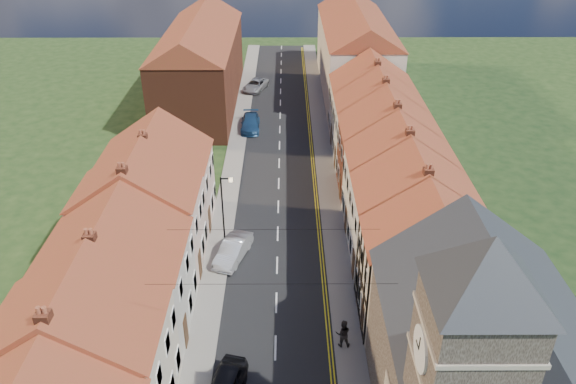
# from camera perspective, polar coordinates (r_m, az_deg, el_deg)

# --- Properties ---
(road) EXTENTS (7.00, 90.00, 0.02)m
(road) POSITION_cam_1_polar(r_m,az_deg,el_deg) (50.68, -0.95, 0.87)
(road) COLOR black
(road) RESTS_ON ground
(pavement_left) EXTENTS (1.80, 90.00, 0.12)m
(pavement_left) POSITION_cam_1_polar(r_m,az_deg,el_deg) (50.90, -5.91, 0.90)
(pavement_left) COLOR gray
(pavement_left) RESTS_ON ground
(pavement_right) EXTENTS (1.80, 90.00, 0.12)m
(pavement_right) POSITION_cam_1_polar(r_m,az_deg,el_deg) (50.79, 4.02, 0.93)
(pavement_right) COLOR gray
(pavement_right) RESTS_ON ground
(church) EXTENTS (11.25, 14.25, 15.20)m
(church) POSITION_cam_1_polar(r_m,az_deg,el_deg) (27.23, 19.28, -16.10)
(church) COLOR #322723
(church) RESTS_ON ground
(cottage_r_tudor) EXTENTS (8.30, 5.20, 9.00)m
(cottage_r_tudor) POSITION_cam_1_polar(r_m,az_deg,el_deg) (34.81, 14.24, -6.70)
(cottage_r_tudor) COLOR #BEBAA0
(cottage_r_tudor) RESTS_ON ground
(cottage_r_white_near) EXTENTS (8.30, 6.00, 9.00)m
(cottage_r_white_near) POSITION_cam_1_polar(r_m,az_deg,el_deg) (39.13, 12.57, -1.96)
(cottage_r_white_near) COLOR #B7B6AD
(cottage_r_white_near) RESTS_ON ground
(cottage_r_cream_mid) EXTENTS (8.30, 5.20, 9.00)m
(cottage_r_cream_mid) POSITION_cam_1_polar(r_m,az_deg,el_deg) (43.69, 11.21, 1.81)
(cottage_r_cream_mid) COLOR #BEBAA0
(cottage_r_cream_mid) RESTS_ON ground
(cottage_r_pink) EXTENTS (8.30, 6.00, 9.00)m
(cottage_r_pink) POSITION_cam_1_polar(r_m,az_deg,el_deg) (48.43, 10.11, 4.85)
(cottage_r_pink) COLOR #5F2C1B
(cottage_r_pink) RESTS_ON ground
(cottage_r_white_far) EXTENTS (8.30, 5.20, 9.00)m
(cottage_r_white_far) POSITION_cam_1_polar(r_m,az_deg,el_deg) (53.29, 9.19, 7.35)
(cottage_r_white_far) COLOR #B7B6AD
(cottage_r_white_far) RESTS_ON ground
(cottage_r_cream_far) EXTENTS (8.30, 6.00, 9.00)m
(cottage_r_cream_far) POSITION_cam_1_polar(r_m,az_deg,el_deg) (58.24, 8.43, 9.41)
(cottage_r_cream_far) COLOR #BEBAA0
(cottage_r_cream_far) RESTS_ON ground
(cottage_l_cream) EXTENTS (8.30, 6.30, 9.10)m
(cottage_l_cream) POSITION_cam_1_polar(r_m,az_deg,el_deg) (30.01, -20.22, -14.77)
(cottage_l_cream) COLOR #BEBAA0
(cottage_l_cream) RESTS_ON ground
(cottage_l_white) EXTENTS (8.30, 6.90, 8.80)m
(cottage_l_white) POSITION_cam_1_polar(r_m,az_deg,el_deg) (34.65, -17.03, -7.57)
(cottage_l_white) COLOR #B7B6AD
(cottage_l_white) RESTS_ON ground
(cottage_l_brick_mid) EXTENTS (8.30, 5.70, 9.10)m
(cottage_l_brick_mid) POSITION_cam_1_polar(r_m,az_deg,el_deg) (39.37, -14.85, -1.98)
(cottage_l_brick_mid) COLOR #CFA9A3
(cottage_l_brick_mid) RESTS_ON ground
(cottage_l_pink) EXTENTS (8.30, 6.30, 8.80)m
(cottage_l_pink) POSITION_cam_1_polar(r_m,az_deg,el_deg) (44.31, -13.20, 1.84)
(cottage_l_pink) COLOR #CFA9A3
(cottage_l_pink) RESTS_ON ground
(block_right_far) EXTENTS (8.30, 24.20, 10.50)m
(block_right_far) POSITION_cam_1_polar(r_m,az_deg,el_deg) (72.41, 6.84, 14.34)
(block_right_far) COLOR #BEBAA0
(block_right_far) RESTS_ON ground
(block_left_far) EXTENTS (8.30, 24.20, 10.50)m
(block_left_far) POSITION_cam_1_polar(r_m,az_deg,el_deg) (67.82, -8.90, 13.10)
(block_left_far) COLOR #5F2C1B
(block_left_far) RESTS_ON ground
(lamppost) EXTENTS (0.88, 0.15, 6.00)m
(lamppost) POSITION_cam_1_polar(r_m,az_deg,el_deg) (40.52, -6.53, -1.72)
(lamppost) COLOR black
(lamppost) RESTS_ON pavement_left
(car_mid) EXTENTS (2.82, 4.67, 1.45)m
(car_mid) POSITION_cam_1_polar(r_m,az_deg,el_deg) (41.09, -5.60, -5.89)
(car_mid) COLOR #B8BBC1
(car_mid) RESTS_ON ground
(car_far) EXTENTS (2.09, 4.94, 1.42)m
(car_far) POSITION_cam_1_polar(r_m,az_deg,el_deg) (61.40, -3.85, 7.00)
(car_far) COLOR navy
(car_far) RESTS_ON ground
(car_distant) EXTENTS (3.61, 5.27, 1.34)m
(car_distant) POSITION_cam_1_polar(r_m,az_deg,el_deg) (72.86, -3.32, 10.78)
(car_distant) COLOR #9A9CA2
(car_distant) RESTS_ON ground
(pedestrian_right) EXTENTS (0.92, 0.72, 1.86)m
(pedestrian_right) POSITION_cam_1_polar(r_m,az_deg,el_deg) (34.16, 5.60, -14.10)
(pedestrian_right) COLOR black
(pedestrian_right) RESTS_ON pavement_right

